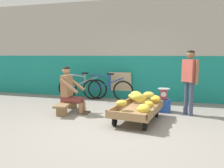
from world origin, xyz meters
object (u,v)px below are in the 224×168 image
object	(u,v)px
low_bench	(67,104)
weighing_scale	(164,94)
vendor_seated	(70,90)
bicycle_near_left	(82,88)
plastic_crate	(163,106)
sign_board	(121,86)
customer_adult	(190,75)
bicycle_far_left	(107,89)
banana_cart	(137,110)

from	to	relation	value
low_bench	weighing_scale	bearing A→B (deg)	17.11
vendor_seated	weighing_scale	distance (m)	2.34
vendor_seated	bicycle_near_left	xyz separation A→B (m)	(-0.42, 1.71, -0.21)
plastic_crate	weighing_scale	bearing A→B (deg)	-90.00
weighing_scale	sign_board	xyz separation A→B (m)	(-1.41, 1.27, -0.02)
vendor_seated	plastic_crate	distance (m)	2.37
sign_board	customer_adult	size ratio (longest dim) A/B	0.57
bicycle_far_left	low_bench	bearing A→B (deg)	-108.28
weighing_scale	bicycle_far_left	bearing A→B (deg)	152.09
plastic_crate	bicycle_far_left	world-z (taller)	bicycle_far_left
weighing_scale	sign_board	distance (m)	1.89
weighing_scale	bicycle_near_left	world-z (taller)	bicycle_near_left
vendor_seated	plastic_crate	bearing A→B (deg)	17.77
low_bench	weighing_scale	size ratio (longest dim) A/B	3.76
plastic_crate	sign_board	world-z (taller)	sign_board
banana_cart	bicycle_far_left	size ratio (longest dim) A/B	0.93
low_bench	plastic_crate	world-z (taller)	plastic_crate
sign_board	vendor_seated	bearing A→B (deg)	-112.39
low_bench	customer_adult	size ratio (longest dim) A/B	0.74
banana_cart	customer_adult	distance (m)	1.54
banana_cart	vendor_seated	size ratio (longest dim) A/B	1.36
low_bench	bicycle_near_left	size ratio (longest dim) A/B	0.68
low_bench	plastic_crate	size ratio (longest dim) A/B	3.14
plastic_crate	sign_board	xyz separation A→B (m)	(-1.41, 1.27, 0.28)
plastic_crate	weighing_scale	world-z (taller)	weighing_scale
customer_adult	low_bench	bearing A→B (deg)	-169.34
low_bench	vendor_seated	xyz separation A→B (m)	(0.09, 0.00, 0.37)
bicycle_far_left	plastic_crate	bearing A→B (deg)	-27.88
plastic_crate	bicycle_far_left	size ratio (longest dim) A/B	0.22
low_bench	plastic_crate	xyz separation A→B (m)	(2.31, 0.71, -0.05)
low_bench	customer_adult	distance (m)	3.04
plastic_crate	weighing_scale	xyz separation A→B (m)	(-0.00, -0.00, 0.30)
banana_cart	low_bench	xyz separation A→B (m)	(-1.80, 0.28, -0.04)
bicycle_near_left	low_bench	bearing A→B (deg)	-79.05
bicycle_near_left	sign_board	distance (m)	1.27
banana_cart	weighing_scale	distance (m)	1.13
plastic_crate	customer_adult	world-z (taller)	customer_adult
bicycle_near_left	customer_adult	bearing A→B (deg)	-19.87
vendor_seated	weighing_scale	bearing A→B (deg)	17.75
low_bench	customer_adult	world-z (taller)	customer_adult
vendor_seated	sign_board	xyz separation A→B (m)	(0.82, 1.98, -0.13)
low_bench	sign_board	distance (m)	2.19
bicycle_far_left	weighing_scale	bearing A→B (deg)	-27.91
bicycle_near_left	customer_adult	xyz separation A→B (m)	(3.23, -1.17, 0.60)
banana_cart	plastic_crate	world-z (taller)	banana_cart
banana_cart	vendor_seated	world-z (taller)	vendor_seated
vendor_seated	bicycle_near_left	world-z (taller)	vendor_seated
sign_board	low_bench	bearing A→B (deg)	-114.53
low_bench	bicycle_far_left	size ratio (longest dim) A/B	0.68
plastic_crate	bicycle_near_left	size ratio (longest dim) A/B	0.22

